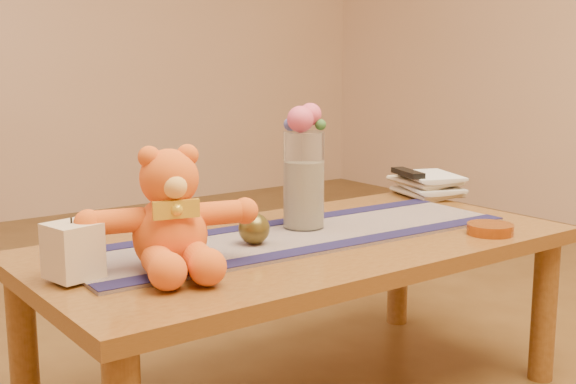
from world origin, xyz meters
TOP-DOWN VIEW (x-y plane):
  - coffee_table_top at (0.00, 0.00)m, footprint 1.40×0.70m
  - table_leg_fr at (0.64, -0.29)m, footprint 0.07×0.07m
  - table_leg_bl at (-0.64, 0.29)m, footprint 0.07×0.07m
  - table_leg_br at (0.64, 0.29)m, footprint 0.07×0.07m
  - persian_runner at (-0.00, 0.03)m, footprint 1.21×0.40m
  - runner_border_near at (-0.01, -0.12)m, footprint 1.20×0.11m
  - runner_border_far at (0.00, 0.17)m, footprint 1.20×0.11m
  - teddy_bear at (-0.41, -0.04)m, footprint 0.44×0.39m
  - pillar_candle at (-0.61, 0.00)m, footprint 0.11×0.11m
  - candle_wick at (-0.61, 0.00)m, footprint 0.00×0.00m
  - glass_vase at (0.06, 0.08)m, footprint 0.11×0.11m
  - potpourri_fill at (0.06, 0.08)m, footprint 0.09×0.09m
  - rose_left at (0.04, 0.07)m, footprint 0.07×0.07m
  - rose_right at (0.09, 0.09)m, footprint 0.06×0.06m
  - blue_flower_back at (0.07, 0.12)m, footprint 0.04×0.04m
  - blue_flower_side at (0.03, 0.10)m, footprint 0.04×0.04m
  - leaf_sprig at (0.10, 0.06)m, footprint 0.03×0.03m
  - bronze_ball at (-0.15, 0.01)m, footprint 0.10×0.10m
  - book_bottom at (0.63, 0.25)m, footprint 0.22×0.26m
  - book_lower at (0.63, 0.25)m, footprint 0.24×0.27m
  - book_upper at (0.62, 0.26)m, footprint 0.21×0.25m
  - book_top at (0.63, 0.25)m, footprint 0.23×0.27m
  - tv_remote at (0.62, 0.24)m, footprint 0.09×0.17m
  - amber_dish at (0.43, -0.25)m, footprint 0.13×0.13m

SIDE VIEW (x-z plane):
  - table_leg_fr at x=0.64m, z-range 0.00..0.41m
  - table_leg_bl at x=-0.64m, z-range 0.00..0.41m
  - table_leg_br at x=0.64m, z-range 0.00..0.41m
  - coffee_table_top at x=0.00m, z-range 0.41..0.45m
  - persian_runner at x=0.00m, z-range 0.45..0.46m
  - runner_border_near at x=-0.01m, z-range 0.46..0.46m
  - runner_border_far at x=0.00m, z-range 0.46..0.46m
  - book_bottom at x=0.63m, z-range 0.45..0.47m
  - amber_dish at x=0.43m, z-range 0.45..0.48m
  - book_lower at x=0.63m, z-range 0.47..0.49m
  - bronze_ball at x=-0.15m, z-range 0.46..0.54m
  - book_upper at x=0.62m, z-range 0.49..0.51m
  - pillar_candle at x=-0.61m, z-range 0.46..0.57m
  - book_top at x=0.63m, z-range 0.51..0.53m
  - tv_remote at x=0.62m, z-range 0.53..0.54m
  - potpourri_fill at x=0.06m, z-range 0.46..0.64m
  - candle_wick at x=-0.61m, z-range 0.57..0.59m
  - teddy_bear at x=-0.41m, z-range 0.46..0.71m
  - glass_vase at x=0.06m, z-range 0.46..0.72m
  - leaf_sprig at x=0.10m, z-range 0.72..0.75m
  - blue_flower_side at x=0.03m, z-range 0.72..0.76m
  - blue_flower_back at x=0.07m, z-range 0.72..0.77m
  - rose_left at x=0.04m, z-range 0.72..0.79m
  - rose_right at x=0.09m, z-range 0.73..0.79m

